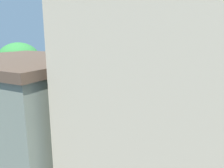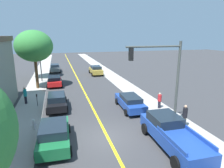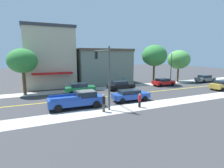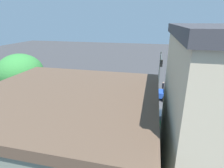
{
  "view_description": "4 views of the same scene",
  "coord_description": "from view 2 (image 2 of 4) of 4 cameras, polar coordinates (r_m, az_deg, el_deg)",
  "views": [
    {
      "loc": [
        -23.36,
        -5.82,
        8.41
      ],
      "look_at": [
        1.72,
        7.08,
        2.1
      ],
      "focal_mm": 34.5,
      "sensor_mm": 36.0,
      "label": 1
    },
    {
      "loc": [
        -3.11,
        -12.05,
        7.05
      ],
      "look_at": [
        2.56,
        7.91,
        1.81
      ],
      "focal_mm": 31.22,
      "sensor_mm": 36.0,
      "label": 2
    },
    {
      "loc": [
        22.53,
        -6.58,
        5.77
      ],
      "look_at": [
        0.97,
        3.26,
        1.89
      ],
      "focal_mm": 28.52,
      "sensor_mm": 36.0,
      "label": 3
    },
    {
      "loc": [
        -21.55,
        1.74,
        10.98
      ],
      "look_at": [
        2.06,
        7.28,
        2.33
      ],
      "focal_mm": 28.79,
      "sensor_mm": 36.0,
      "label": 4
    }
  ],
  "objects": [
    {
      "name": "red_sedan_left_curb",
      "position": [
        28.78,
        -16.47,
        0.92
      ],
      "size": [
        2.06,
        4.22,
        1.37
      ],
      "rotation": [
        0.0,
        0.0,
        1.57
      ],
      "color": "red",
      "rests_on": "ground"
    },
    {
      "name": "pedestrian_red_shirt",
      "position": [
        19.79,
        13.74,
        -4.6
      ],
      "size": [
        0.37,
        0.37,
        1.57
      ],
      "rotation": [
        0.0,
        0.0,
        2.47
      ],
      "color": "black",
      "rests_on": "ground"
    },
    {
      "name": "pedestrian_black_shirt",
      "position": [
        16.35,
        20.56,
        -8.62
      ],
      "size": [
        0.36,
        0.36,
        1.82
      ],
      "rotation": [
        0.0,
        0.0,
        3.65
      ],
      "color": "brown",
      "rests_on": "ground"
    },
    {
      "name": "sidewalk_left",
      "position": [
        14.27,
        -26.79,
        -17.07
      ],
      "size": [
        2.72,
        126.0,
        0.01
      ],
      "primitive_type": "cube",
      "color": "#ADA8A0",
      "rests_on": "ground"
    },
    {
      "name": "traffic_light_mast",
      "position": [
        15.13,
        14.88,
        3.62
      ],
      "size": [
        4.42,
        0.32,
        6.62
      ],
      "rotation": [
        0.0,
        0.0,
        3.14
      ],
      "color": "#474C47",
      "rests_on": "ground"
    },
    {
      "name": "fire_hydrant",
      "position": [
        16.3,
        -21.95,
        -10.87
      ],
      "size": [
        0.44,
        0.24,
        0.87
      ],
      "color": "silver",
      "rests_on": "ground"
    },
    {
      "name": "street_tree_right_corner",
      "position": [
        27.67,
        -21.89,
        10.24
      ],
      "size": [
        4.8,
        4.8,
        7.7
      ],
      "color": "brown",
      "rests_on": "ground"
    },
    {
      "name": "pedestrian_green_shirt",
      "position": [
        13.91,
        -28.8,
        -14.1
      ],
      "size": [
        0.33,
        0.33,
        1.64
      ],
      "rotation": [
        0.0,
        0.0,
        4.52
      ],
      "color": "#33384C",
      "rests_on": "ground"
    },
    {
      "name": "gold_sedan_right_curb",
      "position": [
        35.72,
        -4.76,
        4.11
      ],
      "size": [
        2.11,
        4.58,
        1.59
      ],
      "rotation": [
        0.0,
        0.0,
        1.56
      ],
      "color": "#B29338",
      "rests_on": "ground"
    },
    {
      "name": "black_sedan_left_curb",
      "position": [
        19.9,
        -15.87,
        -4.73
      ],
      "size": [
        1.99,
        4.54,
        1.5
      ],
      "rotation": [
        0.0,
        0.0,
        1.56
      ],
      "color": "black",
      "rests_on": "ground"
    },
    {
      "name": "street_tree_left_far",
      "position": [
        34.71,
        -21.72,
        9.45
      ],
      "size": [
        4.68,
        4.68,
        6.79
      ],
      "color": "brown",
      "rests_on": "ground"
    },
    {
      "name": "grey_sedan_left_curb",
      "position": [
        39.86,
        -16.36,
        4.58
      ],
      "size": [
        2.0,
        4.53,
        1.52
      ],
      "rotation": [
        0.0,
        0.0,
        1.58
      ],
      "color": "slate",
      "rests_on": "ground"
    },
    {
      "name": "green_sedan_left_curb",
      "position": [
        13.55,
        -16.6,
        -13.85
      ],
      "size": [
        2.24,
        4.54,
        1.57
      ],
      "rotation": [
        0.0,
        0.0,
        1.53
      ],
      "color": "#196638",
      "rests_on": "ground"
    },
    {
      "name": "street_lamp",
      "position": [
        31.85,
        -20.37,
        7.55
      ],
      "size": [
        0.7,
        0.36,
        6.21
      ],
      "color": "#38383D",
      "rests_on": "ground"
    },
    {
      "name": "parking_meter",
      "position": [
        21.14,
        -21.14,
        -3.87
      ],
      "size": [
        0.12,
        0.18,
        1.28
      ],
      "color": "#4C4C51",
      "rests_on": "ground"
    },
    {
      "name": "blue_pickup_truck",
      "position": [
        13.5,
        16.93,
        -13.52
      ],
      "size": [
        2.36,
        6.01,
        1.8
      ],
      "rotation": [
        0.0,
        0.0,
        1.54
      ],
      "color": "#1E429E",
      "rests_on": "ground"
    },
    {
      "name": "ground_plane",
      "position": [
        14.31,
        -1.26,
        -15.35
      ],
      "size": [
        140.0,
        140.0,
        0.0
      ],
      "primitive_type": "plane",
      "color": "#38383A"
    },
    {
      "name": "road_centerline_stripe",
      "position": [
        14.3,
        -1.26,
        -15.34
      ],
      "size": [
        0.2,
        126.0,
        0.0
      ],
      "primitive_type": "cube",
      "color": "yellow",
      "rests_on": "ground"
    },
    {
      "name": "blue_sedan_right_curb",
      "position": [
        19.06,
        5.29,
        -5.17
      ],
      "size": [
        2.08,
        4.81,
        1.41
      ],
      "rotation": [
        0.0,
        0.0,
        1.54
      ],
      "color": "#1E429E",
      "rests_on": "ground"
    },
    {
      "name": "sidewalk_right",
      "position": [
        16.71,
        19.8,
        -11.65
      ],
      "size": [
        2.72,
        126.0,
        0.01
      ],
      "primitive_type": "cube",
      "color": "#ADA8A0",
      "rests_on": "ground"
    },
    {
      "name": "pedestrian_teal_shirt",
      "position": [
        22.31,
        -24.07,
        -2.93
      ],
      "size": [
        0.34,
        0.34,
        1.8
      ],
      "rotation": [
        0.0,
        0.0,
        6.05
      ],
      "color": "black",
      "rests_on": "ground"
    }
  ]
}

